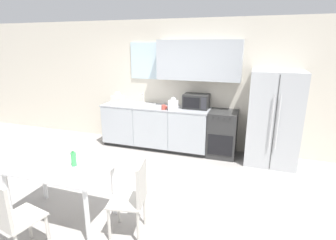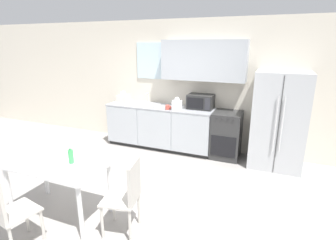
{
  "view_description": "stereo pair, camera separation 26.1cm",
  "coord_description": "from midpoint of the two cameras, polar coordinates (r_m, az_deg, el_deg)",
  "views": [
    {
      "loc": [
        1.71,
        -3.22,
        2.21
      ],
      "look_at": [
        0.45,
        0.54,
        1.05
      ],
      "focal_mm": 28.0,
      "sensor_mm": 36.0,
      "label": 1
    },
    {
      "loc": [
        1.96,
        -3.13,
        2.21
      ],
      "look_at": [
        0.45,
        0.54,
        1.05
      ],
      "focal_mm": 28.0,
      "sensor_mm": 36.0,
      "label": 2
    }
  ],
  "objects": [
    {
      "name": "dining_chair_near",
      "position": [
        3.31,
        -29.91,
        -16.47
      ],
      "size": [
        0.47,
        0.47,
        0.93
      ],
      "rotation": [
        0.0,
        0.0,
        -0.19
      ],
      "color": "beige",
      "rests_on": "ground_plane"
    },
    {
      "name": "grocery_bag_1",
      "position": [
        5.25,
        3.39,
        3.36
      ],
      "size": [
        0.24,
        0.22,
        0.26
      ],
      "rotation": [
        0.0,
        0.0,
        0.27
      ],
      "color": "white",
      "rests_on": "kitchen_counter"
    },
    {
      "name": "wall_back",
      "position": [
        5.66,
        4.27,
        8.55
      ],
      "size": [
        12.0,
        0.38,
        2.7
      ],
      "color": "beige",
      "rests_on": "ground_plane"
    },
    {
      "name": "coffee_mug",
      "position": [
        5.29,
        1.34,
        2.78
      ],
      "size": [
        0.12,
        0.09,
        0.09
      ],
      "color": "#BF4C3F",
      "rests_on": "kitchen_counter"
    },
    {
      "name": "kitchen_sink",
      "position": [
        5.74,
        -3.61,
        3.51
      ],
      "size": [
        0.62,
        0.39,
        0.24
      ],
      "color": "#B7BABC",
      "rests_on": "kitchen_counter"
    },
    {
      "name": "microwave",
      "position": [
        5.4,
        8.49,
        3.97
      ],
      "size": [
        0.51,
        0.37,
        0.29
      ],
      "color": "#282828",
      "rests_on": "kitchen_counter"
    },
    {
      "name": "dining_table",
      "position": [
        3.66,
        -20.96,
        -10.35
      ],
      "size": [
        1.27,
        0.71,
        0.74
      ],
      "color": "white",
      "rests_on": "ground_plane"
    },
    {
      "name": "kitchen_counter",
      "position": [
        5.72,
        -0.46,
        -1.43
      ],
      "size": [
        2.34,
        0.65,
        0.93
      ],
      "color": "#333333",
      "rests_on": "ground_plane"
    },
    {
      "name": "drink_bottle",
      "position": [
        3.53,
        -18.41,
        -7.51
      ],
      "size": [
        0.07,
        0.07,
        0.22
      ],
      "color": "#3FB259",
      "rests_on": "dining_table"
    },
    {
      "name": "ground_plane",
      "position": [
        4.28,
        -6.88,
        -14.91
      ],
      "size": [
        12.0,
        12.0,
        0.0
      ],
      "primitive_type": "plane",
      "color": "gray"
    },
    {
      "name": "refrigerator",
      "position": [
        5.17,
        24.28,
        -0.13
      ],
      "size": [
        0.91,
        0.75,
        1.75
      ],
      "color": "silver",
      "rests_on": "ground_plane"
    },
    {
      "name": "dining_chair_side",
      "position": [
        3.19,
        -6.36,
        -15.49
      ],
      "size": [
        0.47,
        0.47,
        0.93
      ],
      "rotation": [
        0.0,
        0.0,
        1.76
      ],
      "color": "beige",
      "rests_on": "ground_plane"
    },
    {
      "name": "oven_range",
      "position": [
        5.38,
        13.96,
        -3.18
      ],
      "size": [
        0.55,
        0.62,
        0.92
      ],
      "color": "#2D2D2D",
      "rests_on": "ground_plane"
    },
    {
      "name": "grocery_bag_0",
      "position": [
        5.79,
        -8.46,
        4.59
      ],
      "size": [
        0.23,
        0.2,
        0.3
      ],
      "rotation": [
        0.0,
        0.0,
        -0.02
      ],
      "color": "silver",
      "rests_on": "kitchen_counter"
    }
  ]
}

